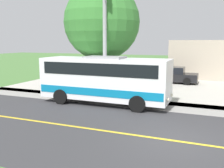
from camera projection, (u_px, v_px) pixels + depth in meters
ground_plane at (175, 141)px, 9.60m from camera, size 120.00×120.00×0.00m
road_surface at (175, 141)px, 9.59m from camera, size 8.00×100.00×0.01m
sidewalk at (189, 108)px, 14.35m from camera, size 2.40×100.00×0.01m
road_centre_line at (175, 141)px, 9.59m from camera, size 0.16×100.00×0.00m
shuttle_bus_front at (105, 78)px, 15.23m from camera, size 2.62×7.84×2.86m
street_light_pole at (104, 25)px, 15.15m from camera, size 1.97×0.24×8.63m
parked_car_near at (172, 75)px, 23.13m from camera, size 2.02×4.40×1.45m
tree_curbside at (102, 22)px, 17.86m from camera, size 5.35×5.35×7.75m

